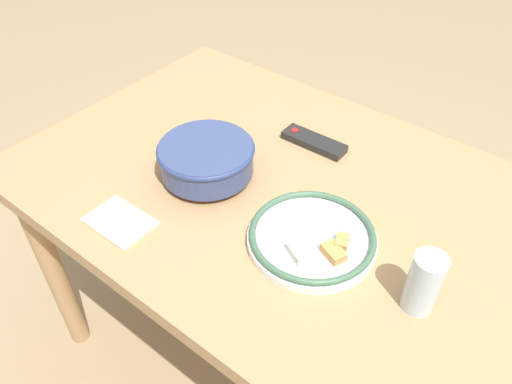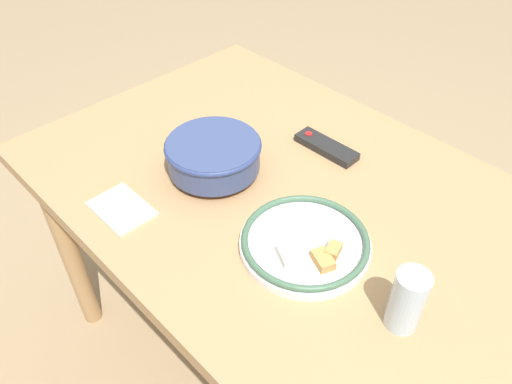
% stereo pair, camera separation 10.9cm
% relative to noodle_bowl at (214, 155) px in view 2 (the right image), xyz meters
% --- Properties ---
extents(ground_plane, '(8.00, 8.00, 0.00)m').
position_rel_noodle_bowl_xyz_m(ground_plane, '(0.18, 0.08, -0.81)').
color(ground_plane, '#9E8460').
extents(dining_table, '(1.31, 0.86, 0.75)m').
position_rel_noodle_bowl_xyz_m(dining_table, '(0.18, 0.08, -0.14)').
color(dining_table, tan).
rests_on(dining_table, ground_plane).
extents(noodle_bowl, '(0.23, 0.23, 0.09)m').
position_rel_noodle_bowl_xyz_m(noodle_bowl, '(0.00, 0.00, 0.00)').
color(noodle_bowl, '#384775').
rests_on(noodle_bowl, dining_table).
extents(food_plate, '(0.27, 0.27, 0.04)m').
position_rel_noodle_bowl_xyz_m(food_plate, '(0.32, -0.03, -0.04)').
color(food_plate, white).
rests_on(food_plate, dining_table).
extents(tv_remote, '(0.17, 0.06, 0.02)m').
position_rel_noodle_bowl_xyz_m(tv_remote, '(0.13, 0.26, -0.04)').
color(tv_remote, black).
rests_on(tv_remote, dining_table).
extents(drinking_glass, '(0.06, 0.06, 0.13)m').
position_rel_noodle_bowl_xyz_m(drinking_glass, '(0.56, -0.04, 0.01)').
color(drinking_glass, silver).
rests_on(drinking_glass, dining_table).
extents(folded_napkin, '(0.14, 0.10, 0.01)m').
position_rel_noodle_bowl_xyz_m(folded_napkin, '(-0.04, -0.24, -0.05)').
color(folded_napkin, beige).
rests_on(folded_napkin, dining_table).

